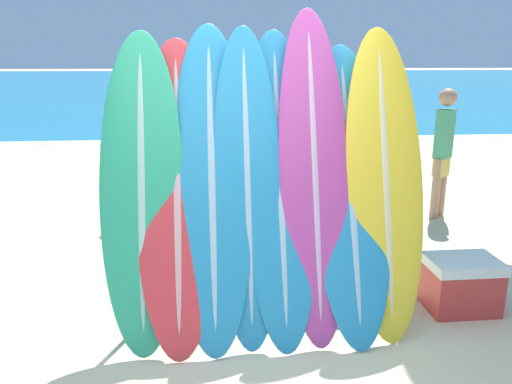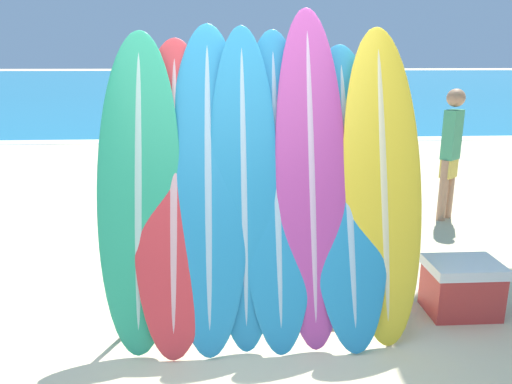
# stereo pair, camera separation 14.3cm
# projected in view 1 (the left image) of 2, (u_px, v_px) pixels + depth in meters

# --- Properties ---
(ground_plane) EXTENTS (160.00, 160.00, 0.00)m
(ground_plane) POSITION_uv_depth(u_px,v_px,m) (246.00, 383.00, 3.13)
(ground_plane) COLOR beige
(ocean_water) EXTENTS (120.00, 60.00, 0.01)m
(ocean_water) POSITION_uv_depth(u_px,v_px,m) (211.00, 81.00, 40.14)
(ocean_water) COLOR teal
(ocean_water) RESTS_ON ground_plane
(surfboard_rack) EXTENTS (2.04, 0.04, 0.83)m
(surfboard_rack) POSITION_uv_depth(u_px,v_px,m) (266.00, 273.00, 3.64)
(surfboard_rack) COLOR slate
(surfboard_rack) RESTS_ON ground_plane
(surfboard_slot_0) EXTENTS (0.59, 0.86, 2.17)m
(surfboard_slot_0) POSITION_uv_depth(u_px,v_px,m) (142.00, 189.00, 3.47)
(surfboard_slot_0) COLOR #289E70
(surfboard_slot_0) RESTS_ON ground_plane
(surfboard_slot_1) EXTENTS (0.60, 1.04, 2.13)m
(surfboard_slot_1) POSITION_uv_depth(u_px,v_px,m) (178.00, 191.00, 3.50)
(surfboard_slot_1) COLOR red
(surfboard_slot_1) RESTS_ON ground_plane
(surfboard_slot_2) EXTENTS (0.58, 1.05, 2.24)m
(surfboard_slot_2) POSITION_uv_depth(u_px,v_px,m) (212.00, 183.00, 3.53)
(surfboard_slot_2) COLOR teal
(surfboard_slot_2) RESTS_ON ground_plane
(surfboard_slot_3) EXTENTS (0.49, 0.86, 2.21)m
(surfboard_slot_3) POSITION_uv_depth(u_px,v_px,m) (247.00, 184.00, 3.53)
(surfboard_slot_3) COLOR teal
(surfboard_slot_3) RESTS_ON ground_plane
(surfboard_slot_4) EXTENTS (0.54, 1.01, 2.19)m
(surfboard_slot_4) POSITION_uv_depth(u_px,v_px,m) (280.00, 184.00, 3.58)
(surfboard_slot_4) COLOR teal
(surfboard_slot_4) RESTS_ON ground_plane
(surfboard_slot_5) EXTENTS (0.51, 0.93, 2.34)m
(surfboard_slot_5) POSITION_uv_depth(u_px,v_px,m) (314.00, 173.00, 3.58)
(surfboard_slot_5) COLOR #B23D8E
(surfboard_slot_5) RESTS_ON ground_plane
(surfboard_slot_6) EXTENTS (0.58, 1.00, 2.08)m
(surfboard_slot_6) POSITION_uv_depth(u_px,v_px,m) (350.00, 190.00, 3.62)
(surfboard_slot_6) COLOR teal
(surfboard_slot_6) RESTS_ON ground_plane
(surfboard_slot_7) EXTENTS (0.57, 0.82, 2.20)m
(surfboard_slot_7) POSITION_uv_depth(u_px,v_px,m) (385.00, 182.00, 3.61)
(surfboard_slot_7) COLOR yellow
(surfboard_slot_7) RESTS_ON ground_plane
(person_near_water) EXTENTS (0.27, 0.26, 1.61)m
(person_near_water) POSITION_uv_depth(u_px,v_px,m) (443.00, 149.00, 6.14)
(person_near_water) COLOR #A87A5B
(person_near_water) RESTS_ON ground_plane
(person_mid_beach) EXTENTS (0.29, 0.29, 1.75)m
(person_mid_beach) POSITION_uv_depth(u_px,v_px,m) (144.00, 141.00, 6.25)
(person_mid_beach) COLOR tan
(person_mid_beach) RESTS_ON ground_plane
(person_far_left) EXTENTS (0.28, 0.22, 1.65)m
(person_far_left) POSITION_uv_depth(u_px,v_px,m) (244.00, 124.00, 8.26)
(person_far_left) COLOR tan
(person_far_left) RESTS_ON ground_plane
(cooler_box) EXTENTS (0.55, 0.40, 0.43)m
(cooler_box) POSITION_uv_depth(u_px,v_px,m) (461.00, 284.00, 3.99)
(cooler_box) COLOR red
(cooler_box) RESTS_ON ground_plane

